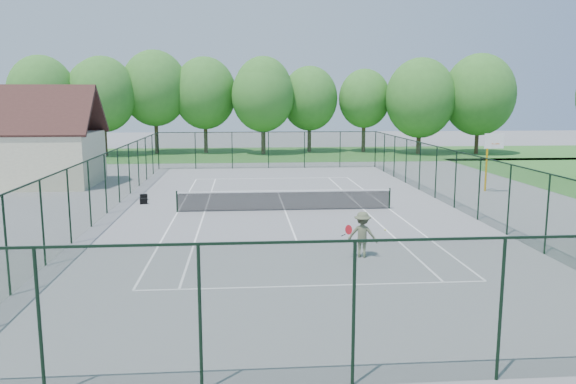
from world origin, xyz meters
The scene contains 11 objects.
ground centered at (0.00, 0.00, 0.00)m, with size 140.00×140.00×0.00m, color gray.
grass_far centered at (0.00, 30.00, 0.01)m, with size 80.00×16.00×0.01m, color #3A792D.
court_lines centered at (0.00, 0.00, 0.00)m, with size 11.05×23.85×0.01m.
tennis_net centered at (0.00, 0.00, 0.58)m, with size 11.08×0.08×1.10m.
fence_enclosure centered at (0.00, 0.00, 1.56)m, with size 18.05×36.05×3.02m.
utility_building centered at (-16.00, 10.00, 3.12)m, with size 8.60×6.27×6.63m.
tree_line_far centered at (0.00, 30.00, 5.99)m, with size 39.40×6.40×9.70m.
basketball_goal centered at (12.95, 4.65, 2.57)m, with size 1.20×1.43×3.65m.
sports_bag_a centered at (-7.81, 3.75, 0.16)m, with size 0.41×0.25×0.33m, color black.
sports_bag_b centered at (-7.60, 2.45, 0.16)m, with size 0.40×0.25×0.31m, color black.
tennis_player centered at (2.16, -8.82, 0.84)m, with size 1.85×0.96×1.68m.
Camera 1 is at (-2.14, -28.36, 5.70)m, focal length 35.00 mm.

